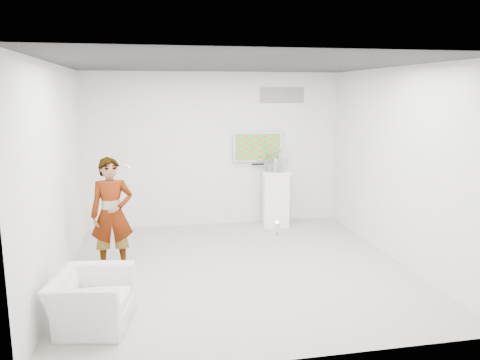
{
  "coord_description": "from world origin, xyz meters",
  "views": [
    {
      "loc": [
        -1.26,
        -6.55,
        2.62
      ],
      "look_at": [
        0.14,
        0.6,
        1.24
      ],
      "focal_mm": 35.0,
      "sensor_mm": 36.0,
      "label": 1
    }
  ],
  "objects_px": {
    "person": "(112,214)",
    "pedestal": "(276,198)",
    "floor_uplight": "(277,228)",
    "armchair": "(92,300)",
    "tv": "(257,147)"
  },
  "relations": [
    {
      "from": "person",
      "to": "pedestal",
      "type": "distance_m",
      "value": 3.5
    },
    {
      "from": "tv",
      "to": "floor_uplight",
      "type": "height_order",
      "value": "tv"
    },
    {
      "from": "pedestal",
      "to": "tv",
      "type": "bearing_deg",
      "value": 135.1
    },
    {
      "from": "armchair",
      "to": "pedestal",
      "type": "distance_m",
      "value": 4.72
    },
    {
      "from": "armchair",
      "to": "floor_uplight",
      "type": "bearing_deg",
      "value": -35.27
    },
    {
      "from": "person",
      "to": "floor_uplight",
      "type": "distance_m",
      "value": 3.14
    },
    {
      "from": "person",
      "to": "armchair",
      "type": "height_order",
      "value": "person"
    },
    {
      "from": "armchair",
      "to": "tv",
      "type": "bearing_deg",
      "value": -25.55
    },
    {
      "from": "tv",
      "to": "pedestal",
      "type": "height_order",
      "value": "tv"
    },
    {
      "from": "person",
      "to": "tv",
      "type": "bearing_deg",
      "value": 33.63
    },
    {
      "from": "pedestal",
      "to": "floor_uplight",
      "type": "height_order",
      "value": "pedestal"
    },
    {
      "from": "floor_uplight",
      "to": "person",
      "type": "bearing_deg",
      "value": -158.37
    },
    {
      "from": "armchair",
      "to": "person",
      "type": "bearing_deg",
      "value": 6.55
    },
    {
      "from": "tv",
      "to": "pedestal",
      "type": "distance_m",
      "value": 1.09
    },
    {
      "from": "tv",
      "to": "armchair",
      "type": "xyz_separation_m",
      "value": [
        -2.81,
        -3.84,
        -1.25
      ]
    }
  ]
}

